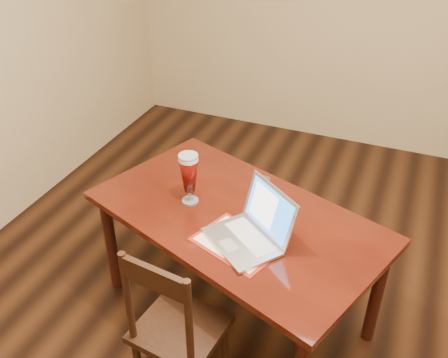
% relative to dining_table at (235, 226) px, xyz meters
% --- Properties ---
extents(ground, '(5.00, 5.00, 0.00)m').
position_rel_dining_table_xyz_m(ground, '(0.41, -0.14, -0.64)').
color(ground, black).
rests_on(ground, ground).
extents(room_shell, '(4.51, 5.01, 2.71)m').
position_rel_dining_table_xyz_m(room_shell, '(0.41, -0.14, 1.12)').
color(room_shell, tan).
rests_on(room_shell, ground).
extents(dining_table, '(1.72, 1.33, 1.00)m').
position_rel_dining_table_xyz_m(dining_table, '(0.00, 0.00, 0.00)').
color(dining_table, '#4B140A').
rests_on(dining_table, ground).
extents(dining_chair, '(0.44, 0.42, 0.92)m').
position_rel_dining_table_xyz_m(dining_chair, '(-0.07, -0.58, -0.21)').
color(dining_chair, black).
rests_on(dining_chair, ground).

